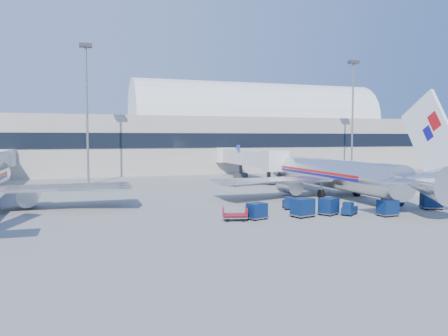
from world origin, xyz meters
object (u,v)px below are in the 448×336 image
object	(u,v)px
mast_west	(87,93)
cart_train_a	(329,206)
barrier_mid	(420,192)
barrier_near	(399,193)
tug_right	(391,200)
mast_east	(353,101)
airliner_main	(335,174)
cart_train_b	(303,207)
jetbridge_near	(245,157)
barrier_far	(440,191)
cart_solo_far	(431,200)
cart_solo_near	(388,208)
tug_lead	(349,209)
tug_left	(288,203)
cart_train_c	(257,211)
cart_open_red	(235,216)

from	to	relation	value
mast_west	cart_train_a	distance (m)	45.29
barrier_mid	mast_west	bearing A→B (deg)	145.86
barrier_near	mast_west	bearing A→B (deg)	143.62
cart_train_a	tug_right	bearing A→B (deg)	-13.12
barrier_mid	mast_east	bearing A→B (deg)	72.74
barrier_mid	airliner_main	bearing A→B (deg)	167.50
barrier_near	cart_train_b	size ratio (longest dim) A/B	1.26
jetbridge_near	barrier_near	xyz separation A→B (m)	(10.40, -28.81, -3.48)
barrier_far	cart_solo_far	distance (m)	14.25
airliner_main	tug_right	xyz separation A→B (m)	(1.75, -8.68, -2.27)
cart_solo_near	tug_lead	bearing A→B (deg)	147.00
barrier_mid	cart_train_b	size ratio (longest dim) A/B	1.26
cart_solo_far	barrier_mid	bearing A→B (deg)	74.08
barrier_mid	tug_right	bearing A→B (deg)	-147.12
tug_right	cart_train_a	bearing A→B (deg)	-146.73
cart_solo_far	jetbridge_near	bearing A→B (deg)	120.72
tug_left	cart_train_a	world-z (taller)	cart_train_a
mast_west	tug_right	world-z (taller)	mast_west
barrier_far	cart_train_c	size ratio (longest dim) A/B	1.45
tug_left	cart_solo_far	size ratio (longest dim) A/B	0.93
cart_train_a	cart_train_b	distance (m)	3.02
cart_train_a	cart_train_b	bearing A→B (deg)	155.20
barrier_far	cart_solo_near	world-z (taller)	cart_solo_near
airliner_main	barrier_near	size ratio (longest dim) A/B	12.42
tug_right	cart_solo_far	distance (m)	4.13
jetbridge_near	cart_train_a	world-z (taller)	jetbridge_near
tug_right	cart_train_c	distance (m)	17.71
barrier_far	tug_right	size ratio (longest dim) A/B	1.23
airliner_main	cart_train_b	size ratio (longest dim) A/B	15.59
barrier_near	barrier_far	world-z (taller)	same
barrier_near	tug_right	world-z (taller)	tug_right
cart_train_a	cart_train_c	bearing A→B (deg)	150.16
cart_open_red	mast_east	bearing A→B (deg)	59.38
mast_west	tug_lead	xyz separation A→B (m)	(23.76, -37.82, -14.19)
mast_east	jetbridge_near	bearing A→B (deg)	177.93
cart_solo_near	cart_solo_far	distance (m)	7.38
mast_west	tug_left	size ratio (longest dim) A/B	9.84
cart_train_c	cart_solo_far	distance (m)	19.78
jetbridge_near	cart_train_b	xyz separation A→B (m)	(-8.71, -38.20, -2.97)
cart_train_b	cart_train_c	world-z (taller)	cart_train_b
mast_west	tug_lead	bearing A→B (deg)	-57.86
mast_east	barrier_far	world-z (taller)	mast_east
mast_west	barrier_far	world-z (taller)	mast_west
jetbridge_near	mast_west	distance (m)	29.67
airliner_main	jetbridge_near	world-z (taller)	airliner_main
cart_train_c	cart_open_red	distance (m)	2.14
barrier_near	cart_solo_near	xyz separation A→B (m)	(-11.06, -11.51, 0.39)
jetbridge_near	cart_train_a	xyz separation A→B (m)	(-5.70, -37.94, -3.03)
mast_west	barrier_near	size ratio (longest dim) A/B	7.53
mast_east	barrier_mid	xyz separation A→B (m)	(-8.70, -28.00, -14.34)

